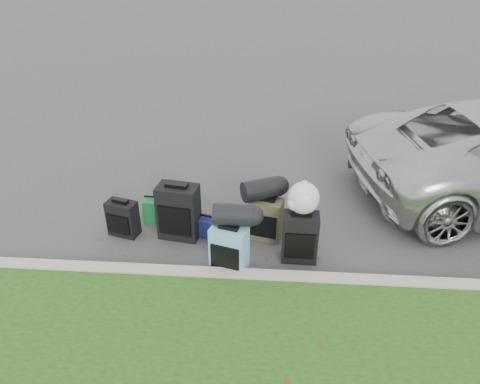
# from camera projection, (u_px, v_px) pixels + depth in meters

# --- Properties ---
(ground) EXTENTS (120.00, 120.00, 0.00)m
(ground) POSITION_uv_depth(u_px,v_px,m) (246.00, 234.00, 6.44)
(ground) COLOR #383535
(ground) RESTS_ON ground
(curb) EXTENTS (120.00, 0.18, 0.15)m
(curb) POSITION_uv_depth(u_px,v_px,m) (241.00, 278.00, 5.54)
(curb) COLOR #9E937F
(curb) RESTS_ON ground
(suitcase_small_black) EXTENTS (0.45, 0.32, 0.50)m
(suitcase_small_black) POSITION_uv_depth(u_px,v_px,m) (123.00, 218.00, 6.32)
(suitcase_small_black) COLOR black
(suitcase_small_black) RESTS_ON ground
(suitcase_large_black_left) EXTENTS (0.58, 0.40, 0.77)m
(suitcase_large_black_left) POSITION_uv_depth(u_px,v_px,m) (179.00, 212.00, 6.22)
(suitcase_large_black_left) COLOR black
(suitcase_large_black_left) RESTS_ON ground
(suitcase_olive) EXTENTS (0.47, 0.36, 0.58)m
(suitcase_olive) POSITION_uv_depth(u_px,v_px,m) (266.00, 219.00, 6.24)
(suitcase_olive) COLOR #363522
(suitcase_olive) RESTS_ON ground
(suitcase_teal) EXTENTS (0.49, 0.37, 0.62)m
(suitcase_teal) POSITION_uv_depth(u_px,v_px,m) (229.00, 250.00, 5.63)
(suitcase_teal) COLOR teal
(suitcase_teal) RESTS_ON ground
(suitcase_large_black_right) EXTENTS (0.45, 0.27, 0.66)m
(suitcase_large_black_right) POSITION_uv_depth(u_px,v_px,m) (300.00, 237.00, 5.81)
(suitcase_large_black_right) COLOR black
(suitcase_large_black_right) RESTS_ON ground
(tote_green) EXTENTS (0.31, 0.25, 0.35)m
(tote_green) POSITION_uv_depth(u_px,v_px,m) (155.00, 209.00, 6.66)
(tote_green) COLOR #176B2F
(tote_green) RESTS_ON ground
(tote_navy) EXTENTS (0.30, 0.27, 0.27)m
(tote_navy) POSITION_uv_depth(u_px,v_px,m) (209.00, 227.00, 6.34)
(tote_navy) COLOR navy
(tote_navy) RESTS_ON ground
(duffel_left) EXTENTS (0.58, 0.46, 0.27)m
(duffel_left) POSITION_uv_depth(u_px,v_px,m) (262.00, 189.00, 6.07)
(duffel_left) COLOR black
(duffel_left) RESTS_ON suitcase_olive
(duffel_right) EXTENTS (0.48, 0.27, 0.26)m
(duffel_right) POSITION_uv_depth(u_px,v_px,m) (233.00, 215.00, 5.48)
(duffel_right) COLOR black
(duffel_right) RESTS_ON suitcase_teal
(trash_bag) EXTENTS (0.39, 0.39, 0.39)m
(trash_bag) POSITION_uv_depth(u_px,v_px,m) (303.00, 198.00, 5.61)
(trash_bag) COLOR silver
(trash_bag) RESTS_ON suitcase_large_black_right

